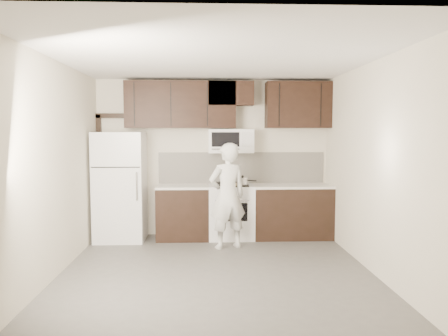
{
  "coord_description": "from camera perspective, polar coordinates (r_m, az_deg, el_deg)",
  "views": [
    {
      "loc": [
        -0.14,
        -5.38,
        1.81
      ],
      "look_at": [
        0.13,
        0.9,
        1.28
      ],
      "focal_mm": 35.0,
      "sensor_mm": 36.0,
      "label": 1
    }
  ],
  "objects": [
    {
      "name": "floor",
      "position": [
        5.67,
        -0.99,
        -13.82
      ],
      "size": [
        4.5,
        4.5,
        0.0
      ],
      "primitive_type": "plane",
      "color": "#504E4B",
      "rests_on": "ground"
    },
    {
      "name": "back_wall",
      "position": [
        7.64,
        -1.44,
        1.32
      ],
      "size": [
        4.0,
        0.0,
        4.0
      ],
      "primitive_type": "plane",
      "rotation": [
        1.57,
        0.0,
        0.0
      ],
      "color": "beige",
      "rests_on": "ground"
    },
    {
      "name": "ceiling",
      "position": [
        5.45,
        -1.03,
        14.18
      ],
      "size": [
        4.5,
        4.5,
        0.0
      ],
      "primitive_type": "plane",
      "rotation": [
        3.14,
        0.0,
        0.0
      ],
      "color": "white",
      "rests_on": "back_wall"
    },
    {
      "name": "counter_run",
      "position": [
        7.48,
        3.27,
        -5.67
      ],
      "size": [
        2.95,
        0.64,
        0.91
      ],
      "color": "black",
      "rests_on": "floor"
    },
    {
      "name": "stove",
      "position": [
        7.45,
        0.94,
        -5.66
      ],
      "size": [
        0.76,
        0.66,
        0.94
      ],
      "color": "white",
      "rests_on": "floor"
    },
    {
      "name": "backsplash",
      "position": [
        7.67,
        2.31,
        0.06
      ],
      "size": [
        2.9,
        0.02,
        0.54
      ],
      "primitive_type": "cube",
      "color": "silver",
      "rests_on": "counter_run"
    },
    {
      "name": "upper_cabinets",
      "position": [
        7.47,
        0.18,
        8.4
      ],
      "size": [
        3.48,
        0.35,
        0.78
      ],
      "color": "black",
      "rests_on": "back_wall"
    },
    {
      "name": "microwave",
      "position": [
        7.45,
        0.9,
        3.55
      ],
      "size": [
        0.76,
        0.42,
        0.4
      ],
      "color": "white",
      "rests_on": "upper_cabinets"
    },
    {
      "name": "refrigerator",
      "position": [
        7.46,
        -13.38,
        -2.36
      ],
      "size": [
        0.8,
        0.76,
        1.8
      ],
      "color": "white",
      "rests_on": "floor"
    },
    {
      "name": "door_trim",
      "position": [
        7.81,
        -15.65,
        0.47
      ],
      "size": [
        0.5,
        0.08,
        2.12
      ],
      "color": "black",
      "rests_on": "floor"
    },
    {
      "name": "saucepan",
      "position": [
        7.24,
        2.45,
        -1.78
      ],
      "size": [
        0.32,
        0.19,
        0.18
      ],
      "color": "silver",
      "rests_on": "stove"
    },
    {
      "name": "baking_tray",
      "position": [
        7.22,
        1.39,
        -2.29
      ],
      "size": [
        0.46,
        0.37,
        0.02
      ],
      "primitive_type": "cube",
      "rotation": [
        0.0,
        0.0,
        0.15
      ],
      "color": "black",
      "rests_on": "counter_run"
    },
    {
      "name": "pizza",
      "position": [
        7.22,
        1.39,
        -2.13
      ],
      "size": [
        0.32,
        0.32,
        0.02
      ],
      "primitive_type": "cylinder",
      "rotation": [
        0.0,
        0.0,
        0.15
      ],
      "color": "beige",
      "rests_on": "baking_tray"
    },
    {
      "name": "person",
      "position": [
        6.75,
        0.45,
        -3.66
      ],
      "size": [
        0.7,
        0.58,
        1.64
      ],
      "primitive_type": "imported",
      "rotation": [
        0.0,
        0.0,
        3.5
      ],
      "color": "silver",
      "rests_on": "floor"
    }
  ]
}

